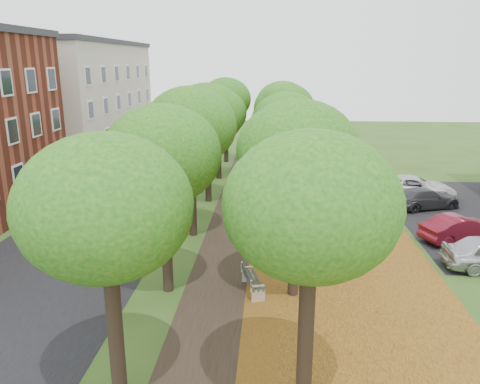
% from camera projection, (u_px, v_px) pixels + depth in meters
% --- Properties ---
extents(street_asphalt, '(8.00, 70.00, 0.01)m').
position_uv_depth(street_asphalt, '(111.00, 214.00, 27.13)').
color(street_asphalt, black).
rests_on(street_asphalt, ground).
extents(footpath, '(3.20, 70.00, 0.01)m').
position_uv_depth(footpath, '(240.00, 217.00, 26.66)').
color(footpath, black).
rests_on(footpath, ground).
extents(leaf_verge, '(7.50, 70.00, 0.01)m').
position_uv_depth(leaf_verge, '(329.00, 219.00, 26.35)').
color(leaf_verge, '#9C6D1C').
rests_on(leaf_verge, ground).
extents(parking_lot, '(9.00, 16.00, 0.01)m').
position_uv_depth(parking_lot, '(476.00, 216.00, 26.77)').
color(parking_lot, black).
rests_on(parking_lot, ground).
extents(tree_row_west, '(4.09, 34.09, 6.85)m').
position_uv_depth(tree_row_west, '(200.00, 128.00, 25.43)').
color(tree_row_west, black).
rests_on(tree_row_west, ground).
extents(tree_row_east, '(4.09, 34.09, 6.85)m').
position_uv_depth(tree_row_east, '(288.00, 128.00, 25.13)').
color(tree_row_east, black).
rests_on(tree_row_east, ground).
extents(building_cream, '(10.30, 20.30, 10.40)m').
position_uv_depth(building_cream, '(71.00, 98.00, 43.61)').
color(building_cream, beige).
rests_on(building_cream, ground).
extents(bench, '(0.99, 1.91, 0.87)m').
position_uv_depth(bench, '(252.00, 281.00, 17.92)').
color(bench, '#2B362D').
rests_on(bench, ground).
extents(car_red, '(4.17, 2.77, 1.30)m').
position_uv_depth(car_red, '(460.00, 228.00, 22.93)').
color(car_red, maroon).
rests_on(car_red, ground).
extents(car_grey, '(4.59, 3.04, 1.23)m').
position_uv_depth(car_grey, '(425.00, 198.00, 28.09)').
color(car_grey, '#35363A').
rests_on(car_grey, ground).
extents(car_white, '(5.40, 3.12, 1.42)m').
position_uv_depth(car_white, '(414.00, 187.00, 30.19)').
color(car_white, silver).
rests_on(car_white, ground).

